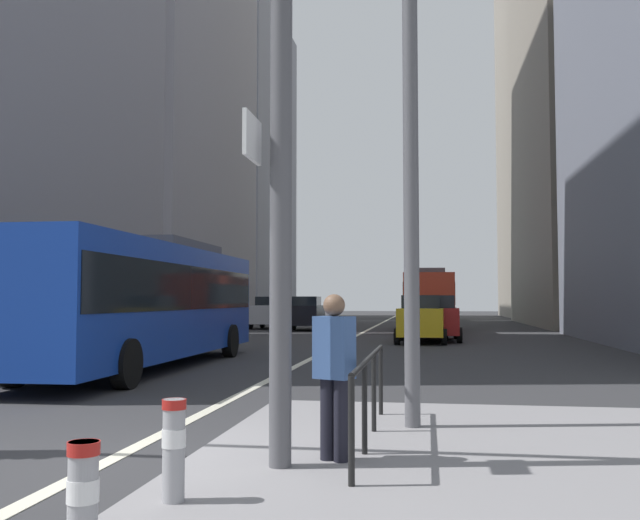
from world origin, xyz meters
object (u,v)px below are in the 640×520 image
(bollard_left, at_px, (83,498))
(bollard_right, at_px, (174,444))
(city_bus_blue_oncoming, at_px, (145,297))
(traffic_signal_gantry, at_px, (53,73))
(pedestrian_waiting, at_px, (334,368))
(city_bus_red_distant, at_px, (427,299))
(car_oncoming_mid, at_px, (271,312))
(city_bus_red_receding, at_px, (427,298))
(car_receding_near, at_px, (436,318))
(car_receding_far, at_px, (422,319))
(car_oncoming_far, at_px, (306,313))
(street_lamp_post, at_px, (410,33))

(bollard_left, relative_size, bollard_right, 0.94)
(city_bus_blue_oncoming, distance_m, bollard_left, 14.09)
(traffic_signal_gantry, height_order, pedestrian_waiting, traffic_signal_gantry)
(city_bus_blue_oncoming, height_order, city_bus_red_distant, same)
(city_bus_blue_oncoming, height_order, pedestrian_waiting, city_bus_blue_oncoming)
(car_oncoming_mid, relative_size, pedestrian_waiting, 2.48)
(city_bus_red_receding, distance_m, city_bus_red_distant, 21.94)
(car_receding_near, distance_m, car_receding_far, 1.77)
(traffic_signal_gantry, bearing_deg, city_bus_blue_oncoming, 107.63)
(pedestrian_waiting, bearing_deg, bollard_right, -124.07)
(car_oncoming_mid, height_order, bollard_right, car_oncoming_mid)
(city_bus_red_distant, xyz_separation_m, bollard_right, (-1.89, -56.57, -1.23))
(city_bus_red_receding, distance_m, bollard_left, 36.17)
(city_bus_red_distant, height_order, bollard_right, city_bus_red_distant)
(pedestrian_waiting, bearing_deg, city_bus_red_receding, 88.51)
(city_bus_red_receding, height_order, car_oncoming_mid, city_bus_red_receding)
(city_bus_red_distant, distance_m, car_oncoming_mid, 22.24)
(car_oncoming_far, distance_m, street_lamp_post, 31.95)
(car_receding_near, xyz_separation_m, car_oncoming_far, (-7.34, 9.38, -0.00))
(bollard_right, bearing_deg, car_oncoming_far, 98.19)
(city_bus_blue_oncoming, distance_m, car_receding_far, 13.78)
(city_bus_red_receding, height_order, street_lamp_post, street_lamp_post)
(car_oncoming_mid, distance_m, car_oncoming_far, 3.10)
(car_receding_near, xyz_separation_m, car_receding_far, (-0.58, -1.67, -0.00))
(street_lamp_post, xyz_separation_m, pedestrian_waiting, (-0.74, -2.01, -4.20))
(pedestrian_waiting, bearing_deg, car_receding_near, 86.91)
(traffic_signal_gantry, relative_size, bollard_right, 8.84)
(city_bus_red_receding, relative_size, car_receding_far, 2.82)
(car_receding_near, bearing_deg, pedestrian_waiting, -93.09)
(city_bus_red_receding, height_order, pedestrian_waiting, city_bus_red_receding)
(car_receding_far, xyz_separation_m, bollard_left, (-1.81, -24.96, -0.41))
(city_bus_red_receding, bearing_deg, bollard_right, -93.22)
(car_receding_near, height_order, pedestrian_waiting, car_receding_near)
(city_bus_red_distant, bearing_deg, car_receding_far, -90.18)
(city_bus_red_distant, bearing_deg, street_lamp_post, -90.06)
(car_receding_far, distance_m, pedestrian_waiting, 21.89)
(car_oncoming_far, bearing_deg, city_bus_blue_oncoming, -90.40)
(bollard_right, bearing_deg, bollard_left, -90.87)
(bollard_right, bearing_deg, city_bus_red_distant, 88.08)
(city_bus_red_receding, relative_size, bollard_left, 15.03)
(traffic_signal_gantry, bearing_deg, bollard_left, -56.24)
(car_receding_near, bearing_deg, bollard_right, -95.37)
(city_bus_red_distant, xyz_separation_m, car_receding_far, (-0.11, -33.08, -0.85))
(city_bus_blue_oncoming, distance_m, bollard_right, 12.75)
(city_bus_red_distant, relative_size, pedestrian_waiting, 6.46)
(bollard_left, bearing_deg, city_bus_blue_oncoming, 111.37)
(city_bus_red_distant, height_order, street_lamp_post, street_lamp_post)
(traffic_signal_gantry, distance_m, bollard_left, 4.87)
(traffic_signal_gantry, xyz_separation_m, bollard_left, (1.83, -2.74, -3.59))
(car_oncoming_mid, xyz_separation_m, traffic_signal_gantry, (5.61, -35.13, 3.18))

